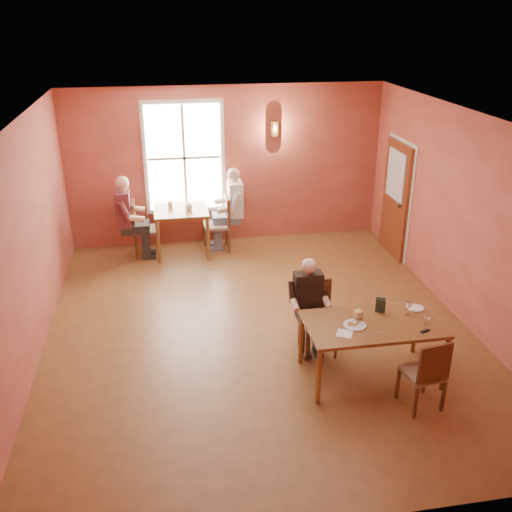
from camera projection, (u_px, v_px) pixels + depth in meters
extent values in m
cube|color=brown|center=(258.00, 327.00, 8.31)|extent=(6.00, 7.00, 0.01)
cube|color=brown|center=(227.00, 166.00, 10.86)|extent=(6.00, 0.04, 3.00)
cube|color=brown|center=(334.00, 388.00, 4.55)|extent=(6.00, 0.04, 3.00)
cube|color=brown|center=(26.00, 246.00, 7.24)|extent=(0.04, 7.00, 3.00)
cube|color=brown|center=(464.00, 219.00, 8.17)|extent=(0.04, 7.00, 3.00)
cube|color=white|center=(259.00, 119.00, 7.10)|extent=(6.00, 7.00, 0.04)
cube|color=white|center=(184.00, 158.00, 10.61)|extent=(1.36, 0.10, 1.96)
cube|color=maroon|center=(395.00, 200.00, 10.41)|extent=(0.12, 1.04, 2.10)
cylinder|color=brown|center=(275.00, 128.00, 10.63)|extent=(0.16, 0.16, 0.28)
cylinder|color=white|center=(355.00, 325.00, 6.84)|extent=(0.31, 0.31, 0.04)
cube|color=tan|center=(358.00, 316.00, 6.94)|extent=(0.11, 0.11, 0.11)
cube|color=#243B2A|center=(380.00, 305.00, 7.11)|extent=(0.13, 0.10, 0.19)
cube|color=silver|center=(375.00, 334.00, 6.68)|extent=(0.21, 0.03, 0.00)
cube|color=white|center=(345.00, 334.00, 6.68)|extent=(0.24, 0.24, 0.01)
cylinder|color=white|center=(416.00, 308.00, 7.23)|extent=(0.23, 0.23, 0.01)
cube|color=black|center=(425.00, 331.00, 6.73)|extent=(0.13, 0.08, 0.02)
imported|color=white|center=(189.00, 207.00, 10.43)|extent=(0.18, 0.18, 0.11)
imported|color=silver|center=(170.00, 205.00, 10.56)|extent=(0.12, 0.12, 0.11)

